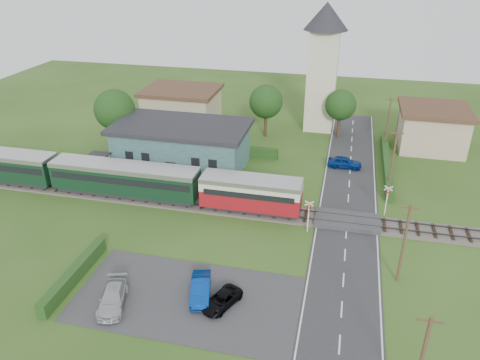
% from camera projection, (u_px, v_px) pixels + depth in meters
% --- Properties ---
extents(ground, '(120.00, 120.00, 0.00)m').
position_uv_depth(ground, '(242.00, 221.00, 45.75)').
color(ground, '#2D4C19').
extents(railway_track, '(76.00, 3.20, 0.49)m').
position_uv_depth(railway_track, '(247.00, 210.00, 47.44)').
color(railway_track, '#4C443D').
rests_on(railway_track, ground).
extents(road, '(6.00, 70.00, 0.05)m').
position_uv_depth(road, '(346.00, 234.00, 43.68)').
color(road, '#28282B').
rests_on(road, ground).
extents(car_park, '(17.00, 9.00, 0.08)m').
position_uv_depth(car_park, '(187.00, 299.00, 35.60)').
color(car_park, '#333335').
rests_on(car_park, ground).
extents(crossing_deck, '(6.20, 3.40, 0.45)m').
position_uv_depth(crossing_deck, '(347.00, 221.00, 45.33)').
color(crossing_deck, '#333335').
rests_on(crossing_deck, ground).
extents(platform, '(30.00, 3.00, 0.45)m').
position_uv_depth(platform, '(166.00, 184.00, 52.23)').
color(platform, gray).
rests_on(platform, ground).
extents(equipment_hut, '(2.30, 2.30, 2.55)m').
position_uv_depth(equipment_hut, '(99.00, 165.00, 53.20)').
color(equipment_hut, beige).
rests_on(equipment_hut, platform).
extents(station_building, '(16.00, 9.00, 5.30)m').
position_uv_depth(station_building, '(182.00, 145.00, 56.17)').
color(station_building, '#315254').
rests_on(station_building, ground).
extents(train, '(43.20, 2.90, 3.40)m').
position_uv_depth(train, '(97.00, 175.00, 49.88)').
color(train, '#232328').
rests_on(train, ground).
extents(church_tower, '(6.00, 6.00, 17.60)m').
position_uv_depth(church_tower, '(323.00, 58.00, 64.50)').
color(church_tower, beige).
rests_on(church_tower, ground).
extents(house_west, '(10.80, 8.80, 5.50)m').
position_uv_depth(house_west, '(182.00, 106.00, 69.34)').
color(house_west, tan).
rests_on(house_west, ground).
extents(house_east, '(8.80, 8.80, 5.50)m').
position_uv_depth(house_east, '(432.00, 127.00, 61.26)').
color(house_east, tan).
rests_on(house_east, ground).
extents(hedge_carpark, '(0.80, 9.00, 1.20)m').
position_uv_depth(hedge_carpark, '(74.00, 275.00, 37.31)').
color(hedge_carpark, '#193814').
rests_on(hedge_carpark, ground).
extents(hedge_roadside, '(0.80, 18.00, 1.20)m').
position_uv_depth(hedge_roadside, '(386.00, 163.00, 56.48)').
color(hedge_roadside, '#193814').
rests_on(hedge_roadside, ground).
extents(hedge_station, '(22.00, 0.80, 1.30)m').
position_uv_depth(hedge_station, '(194.00, 147.00, 61.00)').
color(hedge_station, '#193814').
rests_on(hedge_station, ground).
extents(tree_a, '(5.20, 5.20, 8.00)m').
position_uv_depth(tree_a, '(115.00, 110.00, 59.64)').
color(tree_a, '#332316').
rests_on(tree_a, ground).
extents(tree_b, '(4.60, 4.60, 7.34)m').
position_uv_depth(tree_b, '(266.00, 102.00, 63.92)').
color(tree_b, '#332316').
rests_on(tree_b, ground).
extents(tree_c, '(4.20, 4.20, 6.78)m').
position_uv_depth(tree_c, '(341.00, 105.00, 63.77)').
color(tree_c, '#332316').
rests_on(tree_c, ground).
extents(utility_pole_b, '(1.40, 0.22, 7.00)m').
position_uv_depth(utility_pole_b, '(404.00, 243.00, 35.98)').
color(utility_pole_b, '#473321').
rests_on(utility_pole_b, ground).
extents(utility_pole_c, '(1.40, 0.22, 7.00)m').
position_uv_depth(utility_pole_c, '(393.00, 160.00, 49.90)').
color(utility_pole_c, '#473321').
rests_on(utility_pole_c, ground).
extents(utility_pole_d, '(1.40, 0.22, 7.00)m').
position_uv_depth(utility_pole_d, '(388.00, 123.00, 60.34)').
color(utility_pole_d, '#473321').
rests_on(utility_pole_d, ground).
extents(crossing_signal_near, '(0.84, 0.28, 3.28)m').
position_uv_depth(crossing_signal_near, '(309.00, 212.00, 43.12)').
color(crossing_signal_near, silver).
rests_on(crossing_signal_near, ground).
extents(crossing_signal_far, '(0.84, 0.28, 3.28)m').
position_uv_depth(crossing_signal_far, '(387.00, 196.00, 45.81)').
color(crossing_signal_far, silver).
rests_on(crossing_signal_far, ground).
extents(streetlamp_west, '(0.30, 0.30, 5.15)m').
position_uv_depth(streetlamp_west, '(123.00, 112.00, 66.32)').
color(streetlamp_west, '#3F3F47').
rests_on(streetlamp_west, ground).
extents(streetlamp_east, '(0.30, 0.30, 5.15)m').
position_uv_depth(streetlamp_east, '(399.00, 116.00, 64.58)').
color(streetlamp_east, '#3F3F47').
rests_on(streetlamp_east, ground).
extents(car_on_road, '(4.09, 1.73, 1.38)m').
position_uv_depth(car_on_road, '(345.00, 162.00, 56.35)').
color(car_on_road, navy).
rests_on(car_on_road, road).
extents(car_park_blue, '(2.39, 4.32, 1.35)m').
position_uv_depth(car_park_blue, '(201.00, 289.00, 35.54)').
color(car_park_blue, navy).
rests_on(car_park_blue, car_park).
extents(car_park_silver, '(2.99, 4.80, 1.30)m').
position_uv_depth(car_park_silver, '(113.00, 298.00, 34.68)').
color(car_park_silver, '#ACAFB2').
rests_on(car_park_silver, car_park).
extents(car_park_dark, '(2.94, 3.92, 0.99)m').
position_uv_depth(car_park_dark, '(222.00, 300.00, 34.68)').
color(car_park_dark, black).
rests_on(car_park_dark, car_park).
extents(pedestrian_near, '(0.68, 0.58, 1.59)m').
position_uv_depth(pedestrian_near, '(210.00, 179.00, 51.08)').
color(pedestrian_near, gray).
rests_on(pedestrian_near, platform).
extents(pedestrian_far, '(0.78, 0.91, 1.63)m').
position_uv_depth(pedestrian_far, '(131.00, 174.00, 52.31)').
color(pedestrian_far, gray).
rests_on(pedestrian_far, platform).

